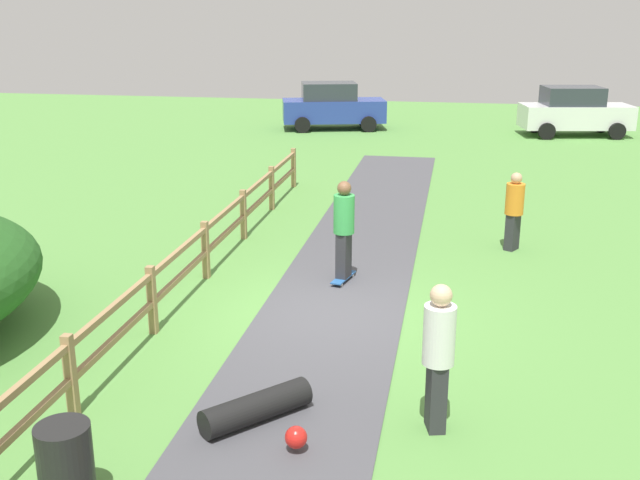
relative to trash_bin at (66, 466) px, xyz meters
name	(u,v)px	position (x,y,z in m)	size (l,w,h in m)	color
ground_plane	(331,313)	(1.80, 5.49, -0.45)	(60.00, 60.00, 0.00)	#568E42
asphalt_path	(331,313)	(1.80, 5.49, -0.44)	(2.40, 28.00, 0.02)	#47474C
wooden_fence	(181,266)	(-0.80, 5.49, 0.22)	(0.12, 18.12, 1.10)	#997A51
trash_bin	(66,466)	(0.00, 0.00, 0.00)	(0.56, 0.56, 0.90)	black
skater_riding	(344,226)	(1.77, 7.01, 0.63)	(0.46, 0.82, 1.89)	#265999
skater_fallen	(260,410)	(1.52, 1.86, -0.25)	(1.37, 1.36, 0.36)	black
bystander_white	(438,351)	(3.63, 2.15, 0.58)	(0.46, 0.46, 1.85)	#2D2D33
bystander_orange	(514,208)	(4.95, 9.60, 0.45)	(0.52, 0.52, 1.65)	#2D2D33
parked_car_blue	(332,106)	(-1.48, 25.22, 0.51)	(4.49, 2.78, 1.92)	#283D99
parked_car_white	(575,111)	(8.19, 25.23, 0.51)	(4.44, 2.56, 1.92)	silver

